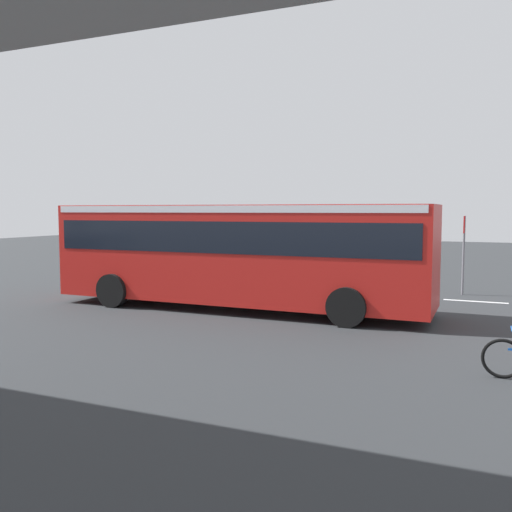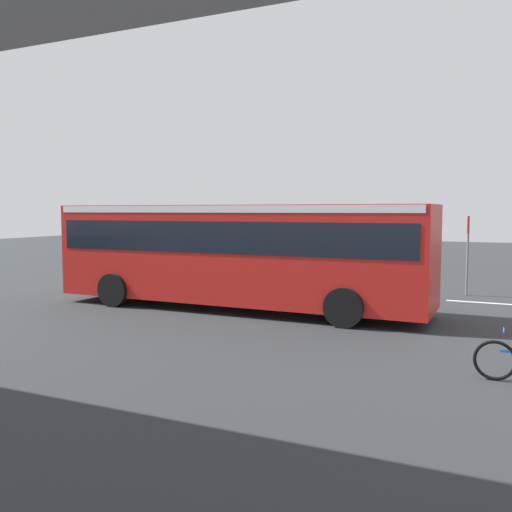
% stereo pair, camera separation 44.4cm
% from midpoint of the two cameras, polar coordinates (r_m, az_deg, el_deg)
% --- Properties ---
extents(ground, '(80.00, 80.00, 0.00)m').
position_cam_midpoint_polar(ground, '(18.10, -3.82, -4.74)').
color(ground, '#2D3033').
extents(city_bus, '(11.54, 2.85, 3.15)m').
position_cam_midpoint_polar(city_bus, '(16.46, -1.21, 0.93)').
color(city_bus, red).
rests_on(city_bus, ground).
extents(pedestrian, '(0.38, 0.38, 1.79)m').
position_cam_midpoint_polar(pedestrian, '(20.68, 6.98, -1.09)').
color(pedestrian, '#2D2D38').
rests_on(pedestrian, ground).
extents(traffic_sign, '(0.08, 0.60, 2.80)m').
position_cam_midpoint_polar(traffic_sign, '(20.53, 21.88, 1.37)').
color(traffic_sign, slate).
rests_on(traffic_sign, ground).
extents(lane_dash_leftmost, '(2.00, 0.20, 0.01)m').
position_cam_midpoint_polar(lane_dash_leftmost, '(19.31, 22.88, -4.49)').
color(lane_dash_leftmost, silver).
rests_on(lane_dash_leftmost, ground).
extents(lane_dash_left, '(2.00, 0.20, 0.01)m').
position_cam_midpoint_polar(lane_dash_left, '(19.83, 11.23, -3.97)').
color(lane_dash_left, silver).
rests_on(lane_dash_left, ground).
extents(lane_dash_centre, '(2.00, 0.20, 0.01)m').
position_cam_midpoint_polar(lane_dash_centre, '(21.11, 0.60, -3.35)').
color(lane_dash_centre, silver).
rests_on(lane_dash_centre, ground).
extents(lane_dash_right, '(2.00, 0.20, 0.01)m').
position_cam_midpoint_polar(lane_dash_right, '(23.02, -8.54, -2.72)').
color(lane_dash_right, silver).
rests_on(lane_dash_right, ground).
extents(lane_dash_rightmost, '(2.00, 0.20, 0.01)m').
position_cam_midpoint_polar(lane_dash_rightmost, '(25.42, -16.10, -2.15)').
color(lane_dash_rightmost, silver).
rests_on(lane_dash_rightmost, ground).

